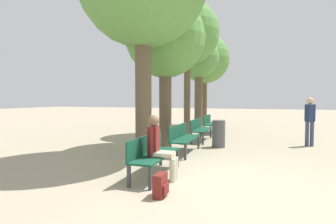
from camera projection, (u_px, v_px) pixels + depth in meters
name	position (u px, v px, depth m)	size (l,w,h in m)	color
ground_plane	(233.00, 185.00, 5.10)	(80.00, 80.00, 0.00)	tan
bench_row_0	(152.00, 152.00, 5.72)	(0.53, 1.83, 0.87)	#144733
bench_row_1	(183.00, 136.00, 8.09)	(0.53, 1.83, 0.87)	#144733
bench_row_2	(199.00, 128.00, 10.46)	(0.53, 1.83, 0.87)	#144733
bench_row_3	(210.00, 122.00, 12.83)	(0.53, 1.83, 0.87)	#144733
tree_row_1	(165.00, 39.00, 9.18)	(2.80, 2.80, 5.23)	brown
tree_row_2	(187.00, 34.00, 12.05)	(2.93, 2.93, 6.18)	brown
tree_row_3	(199.00, 60.00, 14.49)	(2.24, 2.24, 5.07)	brown
tree_row_4	(205.00, 59.00, 16.18)	(3.02, 3.02, 5.65)	brown
person_seated	(159.00, 145.00, 5.44)	(0.63, 0.36, 1.34)	beige
backpack	(161.00, 185.00, 4.49)	(0.20, 0.34, 0.40)	maroon
pedestrian_near	(310.00, 118.00, 9.24)	(0.35, 0.30, 1.73)	#384260
trash_bin	(219.00, 134.00, 9.08)	(0.45, 0.45, 0.94)	#4C4C51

